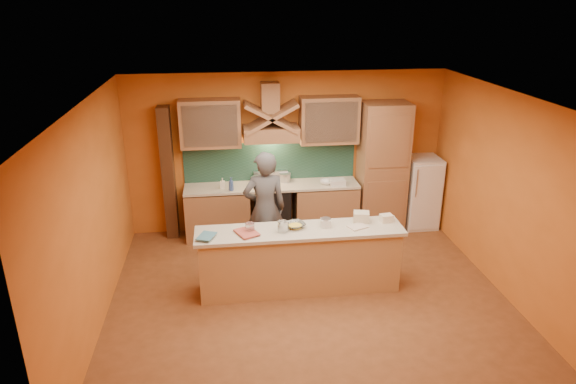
{
  "coord_description": "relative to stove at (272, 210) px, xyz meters",
  "views": [
    {
      "loc": [
        -1.09,
        -6.07,
        3.98
      ],
      "look_at": [
        -0.19,
        0.9,
        1.28
      ],
      "focal_mm": 32.0,
      "sensor_mm": 36.0,
      "label": 1
    }
  ],
  "objects": [
    {
      "name": "upper_cabinet_right",
      "position": [
        1.0,
        0.12,
        1.55
      ],
      "size": [
        1.0,
        0.35,
        0.8
      ],
      "primitive_type": "cube",
      "color": "#9E6C48",
      "rests_on": "wall_back"
    },
    {
      "name": "island_body",
      "position": [
        0.2,
        -1.9,
        -0.01
      ],
      "size": [
        2.8,
        0.55,
        0.88
      ],
      "primitive_type": "cube",
      "color": "tan",
      "rests_on": "floor"
    },
    {
      "name": "jar_large",
      "position": [
        -0.04,
        -1.95,
        0.57
      ],
      "size": [
        0.17,
        0.17,
        0.15
      ],
      "primitive_type": "cylinder",
      "rotation": [
        0.0,
        0.0,
        -0.21
      ],
      "color": "white",
      "rests_on": "island_top"
    },
    {
      "name": "bowl_back",
      "position": [
        0.93,
        -0.08,
        0.5
      ],
      "size": [
        0.28,
        0.28,
        0.07
      ],
      "primitive_type": "imported",
      "rotation": [
        0.0,
        0.0,
        0.37
      ],
      "color": "white",
      "rests_on": "counter_top"
    },
    {
      "name": "soap_bottle_b",
      "position": [
        -0.7,
        -0.19,
        0.59
      ],
      "size": [
        0.13,
        0.13,
        0.23
      ],
      "primitive_type": "imported",
      "rotation": [
        0.0,
        0.0,
        0.7
      ],
      "color": "#375397",
      "rests_on": "counter_top"
    },
    {
      "name": "pot_small",
      "position": [
        0.24,
        0.13,
        0.52
      ],
      "size": [
        0.24,
        0.24,
        0.15
      ],
      "primitive_type": "cylinder",
      "rotation": [
        0.0,
        0.0,
        -0.31
      ],
      "color": "silver",
      "rests_on": "stove"
    },
    {
      "name": "grocery_bag_b",
      "position": [
        1.47,
        -1.79,
        0.55
      ],
      "size": [
        0.19,
        0.15,
        0.1
      ],
      "primitive_type": "cube",
      "rotation": [
        0.0,
        0.0,
        0.13
      ],
      "color": "beige",
      "rests_on": "island_top"
    },
    {
      "name": "trim_column_left",
      "position": [
        -1.75,
        0.15,
        0.7
      ],
      "size": [
        0.2,
        0.3,
        2.3
      ],
      "primitive_type": "cube",
      "color": "#472816",
      "rests_on": "floor"
    },
    {
      "name": "upper_cabinet_left",
      "position": [
        -1.0,
        0.12,
        1.55
      ],
      "size": [
        1.0,
        0.35,
        0.8
      ],
      "primitive_type": "cube",
      "color": "#9E6C48",
      "rests_on": "wall_back"
    },
    {
      "name": "hood_chimney",
      "position": [
        0.0,
        0.15,
        1.95
      ],
      "size": [
        0.3,
        0.3,
        0.5
      ],
      "primitive_type": "cube",
      "color": "#9E6C48",
      "rests_on": "wall_back"
    },
    {
      "name": "fridge",
      "position": [
        2.7,
        0.0,
        0.2
      ],
      "size": [
        0.58,
        0.6,
        1.3
      ],
      "primitive_type": "cube",
      "color": "white",
      "rests_on": "floor"
    },
    {
      "name": "range_hood",
      "position": [
        0.0,
        0.05,
        1.37
      ],
      "size": [
        0.92,
        0.5,
        0.24
      ],
      "primitive_type": "cube",
      "color": "#9E6C48",
      "rests_on": "wall_back"
    },
    {
      "name": "kitchen_scale",
      "position": [
        0.57,
        -1.85,
        0.55
      ],
      "size": [
        0.14,
        0.14,
        0.11
      ],
      "primitive_type": "cube",
      "rotation": [
        0.0,
        0.0,
        -0.09
      ],
      "color": "silver",
      "rests_on": "island_top"
    },
    {
      "name": "mixing_bowl",
      "position": [
        0.14,
        -1.83,
        0.53
      ],
      "size": [
        0.34,
        0.34,
        0.07
      ],
      "primitive_type": "imported",
      "rotation": [
        0.0,
        0.0,
        0.32
      ],
      "color": "silver",
      "rests_on": "island_top"
    },
    {
      "name": "base_cabinet_left",
      "position": [
        -0.95,
        0.0,
        -0.02
      ],
      "size": [
        1.1,
        0.6,
        0.86
      ],
      "primitive_type": "cube",
      "color": "#9E6C48",
      "rests_on": "floor"
    },
    {
      "name": "stove",
      "position": [
        0.0,
        0.0,
        0.0
      ],
      "size": [
        0.6,
        0.58,
        0.9
      ],
      "primitive_type": "cube",
      "color": "black",
      "rests_on": "floor"
    },
    {
      "name": "person",
      "position": [
        -0.22,
        -1.06,
        0.47
      ],
      "size": [
        0.72,
        0.52,
        1.84
      ],
      "primitive_type": "imported",
      "rotation": [
        0.0,
        0.0,
        3.26
      ],
      "color": "#4C4C51",
      "rests_on": "floor"
    },
    {
      "name": "island_top",
      "position": [
        0.2,
        -1.9,
        0.47
      ],
      "size": [
        2.9,
        0.62,
        0.05
      ],
      "primitive_type": "cube",
      "color": "beige",
      "rests_on": "island_body"
    },
    {
      "name": "counter_top",
      "position": [
        -0.0,
        0.0,
        0.45
      ],
      "size": [
        3.0,
        0.62,
        0.04
      ],
      "primitive_type": "cube",
      "color": "beige",
      "rests_on": "base_cabinet_left"
    },
    {
      "name": "wall_back",
      "position": [
        0.3,
        0.3,
        0.95
      ],
      "size": [
        5.5,
        0.02,
        2.8
      ],
      "primitive_type": "cube",
      "color": "orange",
      "rests_on": "floor"
    },
    {
      "name": "ceiling",
      "position": [
        0.3,
        -2.2,
        2.35
      ],
      "size": [
        5.5,
        5.0,
        0.01
      ],
      "primitive_type": "cube",
      "color": "white",
      "rests_on": "wall_back"
    },
    {
      "name": "soap_bottle_a",
      "position": [
        -0.84,
        -0.06,
        0.56
      ],
      "size": [
        0.09,
        0.09,
        0.18
      ],
      "primitive_type": "imported",
      "rotation": [
        0.0,
        0.0,
        -0.07
      ],
      "color": "white",
      "rests_on": "counter_top"
    },
    {
      "name": "wall_left",
      "position": [
        -2.45,
        -2.2,
        0.95
      ],
      "size": [
        0.02,
        5.0,
        2.8
      ],
      "primitive_type": "cube",
      "color": "orange",
      "rests_on": "floor"
    },
    {
      "name": "book_upper",
      "position": [
        -1.17,
        -1.98,
        0.53
      ],
      "size": [
        0.29,
        0.33,
        0.02
      ],
      "primitive_type": "imported",
      "rotation": [
        0.0,
        0.0,
        -0.39
      ],
      "color": "teal",
      "rests_on": "island_top"
    },
    {
      "name": "base_cabinet_right",
      "position": [
        0.95,
        0.0,
        -0.02
      ],
      "size": [
        1.1,
        0.6,
        0.86
      ],
      "primitive_type": "cube",
      "color": "#9E6C48",
      "rests_on": "floor"
    },
    {
      "name": "pot_large",
      "position": [
        -0.23,
        0.0,
        0.52
      ],
      "size": [
        0.25,
        0.25,
        0.15
      ],
      "primitive_type": "cylinder",
      "rotation": [
        0.0,
        0.0,
        0.08
      ],
      "color": "#B7B6BE",
      "rests_on": "stove"
    },
    {
      "name": "backsplash",
      "position": [
        -0.0,
        0.28,
        0.8
      ],
      "size": [
        3.0,
        0.03,
        0.7
      ],
      "primitive_type": "cube",
      "color": "#1C3D33",
      "rests_on": "wall_back"
    },
    {
      "name": "wall_right",
      "position": [
        3.05,
        -2.2,
        0.95
      ],
      "size": [
        0.02,
        5.0,
        2.8
      ],
      "primitive_type": "cube",
      "color": "orange",
      "rests_on": "floor"
    },
    {
      "name": "cloth",
      "position": [
        1.01,
        -1.93,
        0.5
      ],
      "size": [
        0.31,
        0.28,
        0.02
      ],
      "primitive_type": "cube",
      "rotation": [
        0.0,
        0.0,
        0.4
      ],
      "color": "beige",
      "rests_on": "island_top"
    },
    {
      "name": "book_lower",
      "position": [
        -0.65,
        -2.0,
        0.51
      ],
      "size": [
        0.37,
        0.41,
        0.03
      ],
      "primitive_type": "imported",
      "rotation": [
        0.0,
        0.0,
        0.43
      ],
      "color": "#B14B3F",
      "rests_on": "island_top"
    },
    {
      "name": "grocery_bag_a",
      "position": [
        1.11,
        -1.75,
        0.57
      ],
      "size": [
        0.25,
        0.22,
        0.14
      ],
      "primitive_type": "cube",
      "rotation": [
        0.0,
        0.0,
        -0.24
      ],
      "color": "beige",
      "rests_on": "island_top"
    },
    {
      "name": "dish_rack",
      "position": [
        1.12,
        -0.13,
        0.52
      ],
      "size": [
        0.27,
        0.21,
        0.1
      ],
      "primitive_type": "cube",
      "rotation": [
        0.0,
        0.0,
        -0.0
      ],
      "color": "silver",
      "rests_on": "counter_top"
    },
    {
      "name": "jar_small",
      "position": [
        -0.49,
        -1.89,
        0.56
      ],
      "size": [
        0.15,
        0.15,
        0.13
      ],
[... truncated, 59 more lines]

